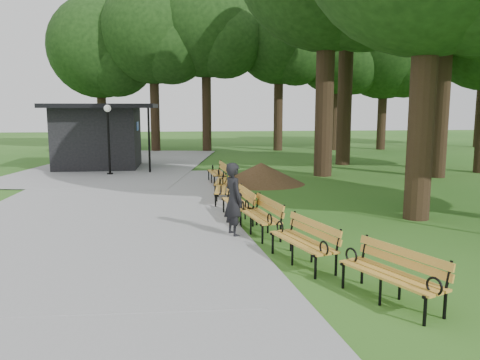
{
  "coord_description": "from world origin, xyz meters",
  "views": [
    {
      "loc": [
        -1.53,
        -11.83,
        3.04
      ],
      "look_at": [
        -0.07,
        0.79,
        1.1
      ],
      "focal_mm": 35.58,
      "sensor_mm": 36.0,
      "label": 1
    }
  ],
  "objects": [
    {
      "name": "ground",
      "position": [
        0.0,
        0.0,
        0.0
      ],
      "size": [
        100.0,
        100.0,
        0.0
      ],
      "primitive_type": "plane",
      "color": "#285B1A",
      "rests_on": "ground"
    },
    {
      "name": "path",
      "position": [
        -4.0,
        3.0,
        0.03
      ],
      "size": [
        12.0,
        38.0,
        0.06
      ],
      "primitive_type": "cube",
      "color": "#949496",
      "rests_on": "ground"
    },
    {
      "name": "person",
      "position": [
        -0.41,
        -0.85,
        0.88
      ],
      "size": [
        0.62,
        0.75,
        1.77
      ],
      "primitive_type": "imported",
      "rotation": [
        0.0,
        0.0,
        1.92
      ],
      "color": "black",
      "rests_on": "ground"
    },
    {
      "name": "kiosk",
      "position": [
        -5.87,
        12.73,
        1.61
      ],
      "size": [
        5.15,
        4.48,
        3.22
      ],
      "primitive_type": null,
      "rotation": [
        0.0,
        0.0,
        -0.0
      ],
      "color": "black",
      "rests_on": "ground"
    },
    {
      "name": "lamp_post",
      "position": [
        -4.94,
        10.09,
        2.28
      ],
      "size": [
        0.32,
        0.32,
        3.17
      ],
      "color": "black",
      "rests_on": "ground"
    },
    {
      "name": "dirt_mound",
      "position": [
        1.46,
        6.74,
        0.43
      ],
      "size": [
        2.95,
        2.95,
        0.87
      ],
      "primitive_type": "cone",
      "color": "#47301C",
      "rests_on": "ground"
    },
    {
      "name": "bench_0",
      "position": [
        1.63,
        -5.03,
        0.44
      ],
      "size": [
        1.37,
        1.99,
        0.88
      ],
      "primitive_type": null,
      "rotation": [
        0.0,
        0.0,
        -1.15
      ],
      "color": "gold",
      "rests_on": "ground"
    },
    {
      "name": "bench_1",
      "position": [
        0.71,
        -3.04,
        0.44
      ],
      "size": [
        1.17,
        2.0,
        0.88
      ],
      "primitive_type": null,
      "rotation": [
        0.0,
        0.0,
        -1.27
      ],
      "color": "gold",
      "rests_on": "ground"
    },
    {
      "name": "bench_2",
      "position": [
        0.23,
        -0.73,
        0.44
      ],
      "size": [
        0.98,
        1.99,
        0.88
      ],
      "primitive_type": null,
      "rotation": [
        0.0,
        0.0,
        -1.38
      ],
      "color": "gold",
      "rests_on": "ground"
    },
    {
      "name": "bench_3",
      "position": [
        -0.14,
        0.79,
        0.44
      ],
      "size": [
        0.86,
        1.96,
        0.88
      ],
      "primitive_type": null,
      "rotation": [
        0.0,
        0.0,
        -1.45
      ],
      "color": "gold",
      "rests_on": "ground"
    },
    {
      "name": "bench_4",
      "position": [
        -0.33,
        3.2,
        0.44
      ],
      "size": [
        0.85,
        1.96,
        0.88
      ],
      "primitive_type": null,
      "rotation": [
        0.0,
        0.0,
        -1.69
      ],
      "color": "gold",
      "rests_on": "ground"
    },
    {
      "name": "bench_5",
      "position": [
        -0.2,
        4.84,
        0.44
      ],
      "size": [
        0.92,
        1.98,
        0.88
      ],
      "primitive_type": null,
      "rotation": [
        0.0,
        0.0,
        -1.72
      ],
      "color": "gold",
      "rests_on": "ground"
    },
    {
      "name": "bench_6",
      "position": [
        -0.29,
        7.06,
        0.44
      ],
      "size": [
        0.8,
        1.95,
        0.88
      ],
      "primitive_type": null,
      "rotation": [
        0.0,
        0.0,
        -1.49
      ],
      "color": "gold",
      "rests_on": "ground"
    },
    {
      "name": "tree_backdrop",
      "position": [
        6.77,
        22.9,
        7.95
      ],
      "size": [
        35.85,
        9.84,
        15.89
      ],
      "primitive_type": null,
      "color": "black",
      "rests_on": "ground"
    }
  ]
}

